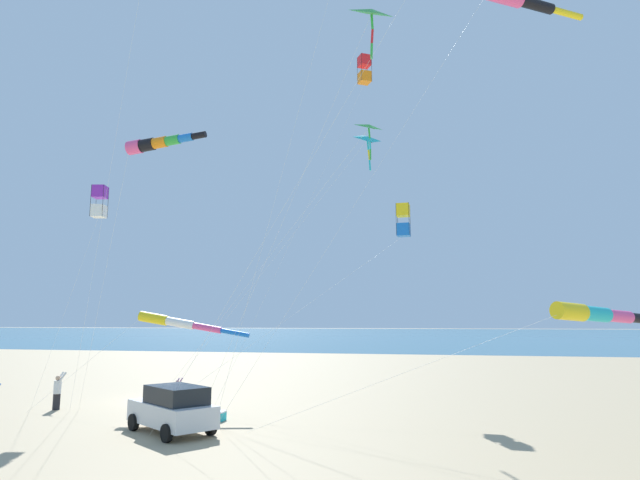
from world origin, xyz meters
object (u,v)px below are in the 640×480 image
object	(u,v)px
kite_box_white_trailing	(99,202)
cooler_box	(220,416)
person_adult_flyer	(58,389)
kite_delta_teal_far_right	(368,128)
kite_box_checkered_midright	(364,70)
kite_box_red_high_left	(403,220)
parked_car	(173,408)
person_child_grey_jacket	(177,390)
kite_delta_orange_high_right	(367,140)
kite_windsock_yellow_midlevel	(521,1)
kite_windsock_striped_overhead	(178,323)
kite_windsock_rainbow_low_near	(601,315)
kite_windsock_purple_drifting	(156,143)
kite_delta_long_streamer_left	(371,14)

from	to	relation	value
kite_box_white_trailing	cooler_box	bearing A→B (deg)	-106.61
person_adult_flyer	kite_delta_teal_far_right	world-z (taller)	kite_delta_teal_far_right
kite_box_checkered_midright	kite_box_red_high_left	bearing A→B (deg)	-130.53
parked_car	kite_box_checkered_midright	xyz separation A→B (m)	(13.26, -6.23, 20.18)
person_adult_flyer	person_child_grey_jacket	bearing A→B (deg)	-60.14
cooler_box	kite_delta_orange_high_right	size ratio (longest dim) A/B	0.04
parked_car	kite_windsock_yellow_midlevel	bearing A→B (deg)	-76.83
person_adult_flyer	kite_windsock_striped_overhead	world-z (taller)	kite_windsock_striped_overhead
kite_box_checkered_midright	kite_windsock_rainbow_low_near	distance (m)	23.33
cooler_box	person_adult_flyer	bearing A→B (deg)	83.50
kite_delta_orange_high_right	person_adult_flyer	bearing A→B (deg)	110.95
kite_box_white_trailing	kite_windsock_striped_overhead	world-z (taller)	kite_box_white_trailing
person_adult_flyer	kite_delta_orange_high_right	distance (m)	21.45
person_adult_flyer	cooler_box	bearing A→B (deg)	-96.50
parked_car	kite_delta_orange_high_right	bearing A→B (deg)	-34.74
kite_box_checkered_midright	kite_box_white_trailing	bearing A→B (deg)	119.13
cooler_box	parked_car	bearing A→B (deg)	164.70
kite_windsock_yellow_midlevel	kite_windsock_purple_drifting	xyz separation A→B (m)	(-3.13, 16.13, -6.64)
person_child_grey_jacket	kite_box_red_high_left	distance (m)	15.93
cooler_box	kite_windsock_rainbow_low_near	distance (m)	16.15
kite_delta_long_streamer_left	kite_delta_teal_far_right	world-z (taller)	kite_delta_long_streamer_left
kite_windsock_striped_overhead	kite_windsock_rainbow_low_near	xyz separation A→B (m)	(-4.94, -18.49, 0.30)
kite_windsock_rainbow_low_near	kite_box_white_trailing	bearing A→B (deg)	77.05
kite_box_checkered_midright	kite_windsock_purple_drifting	distance (m)	17.53
kite_windsock_yellow_midlevel	kite_box_white_trailing	bearing A→B (deg)	84.77
kite_box_white_trailing	kite_delta_long_streamer_left	xyz separation A→B (m)	(-5.42, -15.93, 6.01)
kite_windsock_yellow_midlevel	kite_delta_orange_high_right	distance (m)	10.81
kite_box_checkered_midright	kite_box_red_high_left	world-z (taller)	kite_box_checkered_midright
kite_delta_teal_far_right	person_child_grey_jacket	bearing A→B (deg)	76.12
kite_windsock_purple_drifting	kite_box_checkered_midright	bearing A→B (deg)	-30.74
kite_windsock_yellow_midlevel	parked_car	bearing A→B (deg)	103.17
person_child_grey_jacket	kite_windsock_yellow_midlevel	xyz separation A→B (m)	(-3.47, -17.96, 18.07)
kite_box_red_high_left	kite_windsock_purple_drifting	size ratio (longest dim) A/B	0.93
kite_delta_orange_high_right	kite_delta_long_streamer_left	world-z (taller)	kite_delta_long_streamer_left
kite_box_red_high_left	kite_windsock_purple_drifting	world-z (taller)	kite_windsock_purple_drifting
kite_delta_orange_high_right	kite_delta_teal_far_right	size ratio (longest dim) A/B	1.11
cooler_box	person_adult_flyer	size ratio (longest dim) A/B	0.34
cooler_box	kite_delta_long_streamer_left	world-z (taller)	kite_delta_long_streamer_left
kite_windsock_yellow_midlevel	kite_delta_orange_high_right	xyz separation A→B (m)	(6.36, 7.86, -3.83)
kite_box_white_trailing	person_child_grey_jacket	bearing A→B (deg)	-72.24
kite_delta_orange_high_right	kite_windsock_rainbow_low_near	xyz separation A→B (m)	(-9.79, -9.27, -10.37)
person_adult_flyer	kite_delta_long_streamer_left	size ratio (longest dim) A/B	0.11
kite_box_checkered_midright	kite_box_white_trailing	world-z (taller)	kite_box_checkered_midright
kite_windsock_purple_drifting	kite_delta_teal_far_right	xyz separation A→B (m)	(3.93, -8.98, 1.42)
cooler_box	kite_windsock_striped_overhead	xyz separation A→B (m)	(2.01, 3.24, 4.12)
person_child_grey_jacket	kite_windsock_rainbow_low_near	bearing A→B (deg)	-109.59
parked_car	person_adult_flyer	size ratio (longest dim) A/B	2.47
kite_delta_orange_high_right	kite_box_red_high_left	world-z (taller)	kite_delta_orange_high_right
kite_box_white_trailing	kite_windsock_purple_drifting	size ratio (longest dim) A/B	0.95
parked_car	person_adult_flyer	world-z (taller)	same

